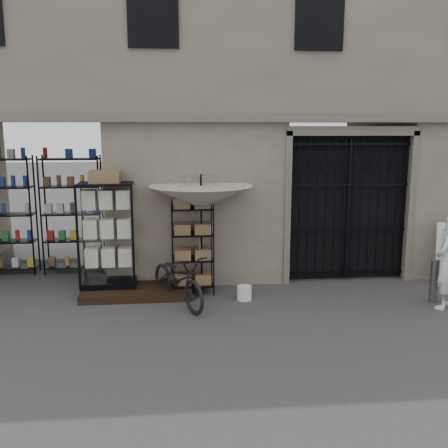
{
  "coord_description": "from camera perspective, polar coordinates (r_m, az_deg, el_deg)",
  "views": [
    {
      "loc": [
        -1.66,
        -7.39,
        3.04
      ],
      "look_at": [
        -0.8,
        1.4,
        1.35
      ],
      "focal_mm": 40.0,
      "sensor_mm": 36.0,
      "label": 1
    }
  ],
  "objects": [
    {
      "name": "steel_bollard",
      "position": [
        9.65,
        22.88,
        -6.02
      ],
      "size": [
        0.18,
        0.18,
        0.77
      ],
      "primitive_type": "cylinder",
      "rotation": [
        0.0,
        0.0,
        0.38
      ],
      "color": "slate",
      "rests_on": "ground"
    },
    {
      "name": "step_platform",
      "position": [
        9.45,
        -9.88,
        -7.62
      ],
      "size": [
        2.0,
        0.9,
        0.15
      ],
      "primitive_type": "cube",
      "color": "black",
      "rests_on": "ground"
    },
    {
      "name": "display_cabinet",
      "position": [
        9.43,
        -13.14,
        -1.83
      ],
      "size": [
        0.98,
        0.62,
        2.1
      ],
      "rotation": [
        0.0,
        0.0,
        0.02
      ],
      "color": "black",
      "rests_on": "step_platform"
    },
    {
      "name": "shop_recess",
      "position": [
        10.69,
        -20.93,
        1.83
      ],
      "size": [
        3.0,
        1.7,
        3.0
      ],
      "primitive_type": "cube",
      "color": "black",
      "rests_on": "ground"
    },
    {
      "name": "ground",
      "position": [
        8.16,
        6.68,
        -11.11
      ],
      "size": [
        80.0,
        80.0,
        0.0
      ],
      "primitive_type": "plane",
      "color": "black",
      "rests_on": "ground"
    },
    {
      "name": "bicycle",
      "position": [
        8.94,
        -5.21,
        -9.1
      ],
      "size": [
        0.97,
        1.11,
        1.77
      ],
      "primitive_type": "imported",
      "rotation": [
        0.0,
        0.0,
        0.48
      ],
      "color": "black",
      "rests_on": "ground"
    },
    {
      "name": "wire_rack",
      "position": [
        9.34,
        -3.61,
        -2.85
      ],
      "size": [
        0.81,
        0.62,
        1.71
      ],
      "rotation": [
        0.0,
        0.0,
        0.13
      ],
      "color": "black",
      "rests_on": "ground"
    },
    {
      "name": "shopkeeper",
      "position": [
        9.53,
        23.85,
        -8.74
      ],
      "size": [
        1.47,
        1.63,
        0.39
      ],
      "primitive_type": "imported",
      "rotation": [
        0.0,
        0.0,
        3.82
      ],
      "color": "white",
      "rests_on": "ground"
    },
    {
      "name": "white_bucket",
      "position": [
        9.09,
        2.34,
        -7.87
      ],
      "size": [
        0.34,
        0.34,
        0.26
      ],
      "primitive_type": "cylinder",
      "rotation": [
        0.0,
        0.0,
        -0.35
      ],
      "color": "white",
      "rests_on": "ground"
    },
    {
      "name": "main_building",
      "position": [
        11.6,
        2.82,
        18.05
      ],
      "size": [
        14.0,
        4.0,
        9.0
      ],
      "primitive_type": "cube",
      "color": "gray",
      "rests_on": "ground"
    },
    {
      "name": "market_umbrella",
      "position": [
        9.07,
        -2.65,
        3.81
      ],
      "size": [
        1.97,
        2.0,
        2.69
      ],
      "rotation": [
        0.0,
        0.0,
        0.22
      ],
      "color": "black",
      "rests_on": "ground"
    },
    {
      "name": "shop_shelving",
      "position": [
        11.22,
        -20.43,
        0.97
      ],
      "size": [
        2.7,
        0.5,
        2.5
      ],
      "primitive_type": "cube",
      "color": "black",
      "rests_on": "ground"
    },
    {
      "name": "iron_gate",
      "position": [
        10.37,
        13.69,
        1.98
      ],
      "size": [
        2.5,
        0.21,
        3.0
      ],
      "color": "black",
      "rests_on": "ground"
    }
  ]
}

